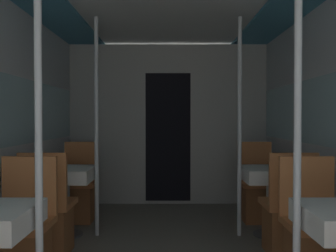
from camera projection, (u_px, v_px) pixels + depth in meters
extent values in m
cube|color=silver|center=(8.00, 128.00, 3.30)|extent=(0.05, 6.30, 2.27)
cube|color=#9EC6D1|center=(10.00, 110.00, 3.29)|extent=(0.03, 5.79, 0.64)
cube|color=silver|center=(333.00, 128.00, 3.28)|extent=(0.05, 6.30, 2.27)
cube|color=#9EC6D1|center=(332.00, 110.00, 3.28)|extent=(0.03, 5.79, 0.64)
cube|color=#A8A8A3|center=(170.00, 124.00, 5.37)|extent=(2.80, 0.08, 2.27)
cube|color=black|center=(170.00, 137.00, 5.32)|extent=(0.64, 0.01, 1.82)
cube|color=#D17A42|center=(23.00, 225.00, 2.71)|extent=(0.42, 0.42, 0.05)
cube|color=#D17A42|center=(32.00, 186.00, 2.89)|extent=(0.42, 0.04, 0.46)
cylinder|color=silver|center=(41.00, 134.00, 2.15)|extent=(0.04, 0.04, 2.27)
cylinder|color=#4C4C51|center=(68.00, 234.00, 3.92)|extent=(0.35, 0.35, 0.01)
cylinder|color=#B7B7BC|center=(68.00, 202.00, 3.91)|extent=(0.08, 0.08, 0.67)
cube|color=#93704C|center=(68.00, 169.00, 3.90)|extent=(0.52, 0.52, 0.02)
cube|color=white|center=(68.00, 174.00, 3.91)|extent=(0.56, 0.56, 0.14)
cube|color=#9C5B31|center=(52.00, 230.00, 3.38)|extent=(0.36, 0.36, 0.43)
cube|color=#D17A42|center=(52.00, 204.00, 3.37)|extent=(0.42, 0.42, 0.05)
cube|color=#D17A42|center=(45.00, 180.00, 3.18)|extent=(0.42, 0.04, 0.46)
cube|color=#9C5B31|center=(81.00, 203.00, 4.45)|extent=(0.36, 0.36, 0.43)
cube|color=#D17A42|center=(81.00, 183.00, 4.45)|extent=(0.42, 0.42, 0.05)
cube|color=#D17A42|center=(84.00, 160.00, 4.63)|extent=(0.42, 0.04, 0.46)
cylinder|color=silver|center=(99.00, 127.00, 3.89)|extent=(0.04, 0.04, 2.27)
cube|color=#D17A42|center=(318.00, 226.00, 2.70)|extent=(0.42, 0.42, 0.05)
cube|color=#D17A42|center=(309.00, 186.00, 2.88)|extent=(0.42, 0.04, 0.46)
cylinder|color=silver|center=(300.00, 134.00, 2.15)|extent=(0.04, 0.04, 2.27)
cylinder|color=#4C4C51|center=(272.00, 235.00, 3.91)|extent=(0.35, 0.35, 0.01)
cylinder|color=#B7B7BC|center=(272.00, 202.00, 3.90)|extent=(0.08, 0.08, 0.67)
cube|color=#93704C|center=(273.00, 169.00, 3.89)|extent=(0.52, 0.52, 0.02)
cube|color=white|center=(273.00, 174.00, 3.90)|extent=(0.56, 0.56, 0.14)
cube|color=#9C5B31|center=(289.00, 231.00, 3.37)|extent=(0.36, 0.36, 0.43)
cube|color=#D17A42|center=(289.00, 204.00, 3.36)|extent=(0.42, 0.42, 0.05)
cube|color=#D17A42|center=(296.00, 180.00, 3.17)|extent=(0.42, 0.04, 0.46)
cube|color=#9C5B31|center=(260.00, 203.00, 4.44)|extent=(0.36, 0.36, 0.43)
cube|color=#D17A42|center=(260.00, 183.00, 4.44)|extent=(0.42, 0.42, 0.05)
cube|color=#D17A42|center=(256.00, 160.00, 4.62)|extent=(0.42, 0.04, 0.46)
cylinder|color=silver|center=(242.00, 127.00, 3.89)|extent=(0.04, 0.04, 2.27)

